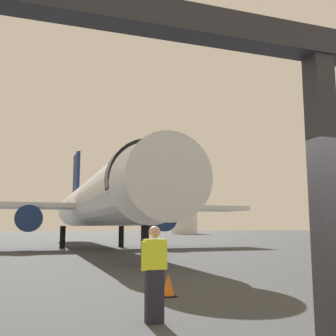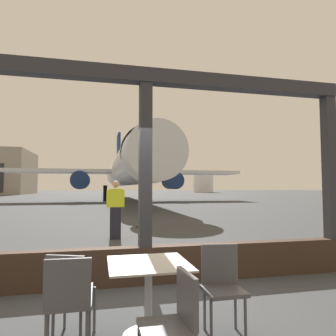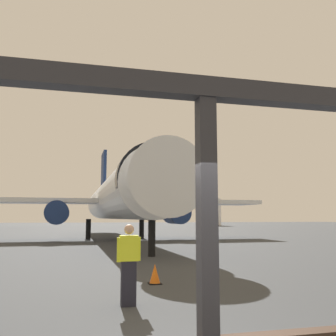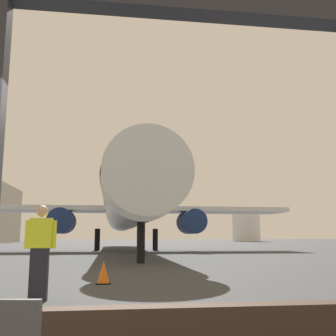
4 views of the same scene
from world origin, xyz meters
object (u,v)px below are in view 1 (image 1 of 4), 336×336
at_px(airplane, 96,203).
at_px(fuel_storage_tank, 184,220).
at_px(ground_crew_worker, 154,272).
at_px(traffic_cone, 168,286).

height_order(airplane, fuel_storage_tank, airplane).
distance_m(airplane, ground_crew_worker, 25.23).
bearing_deg(ground_crew_worker, fuel_storage_tank, 68.76).
relative_size(airplane, fuel_storage_tank, 5.74).
bearing_deg(airplane, ground_crew_worker, -95.98).
bearing_deg(airplane, traffic_cone, -93.78).
height_order(airplane, traffic_cone, airplane).
xyz_separation_m(ground_crew_worker, fuel_storage_tank, (30.99, 79.73, 2.33)).
distance_m(ground_crew_worker, fuel_storage_tank, 85.57).
relative_size(ground_crew_worker, traffic_cone, 3.08).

